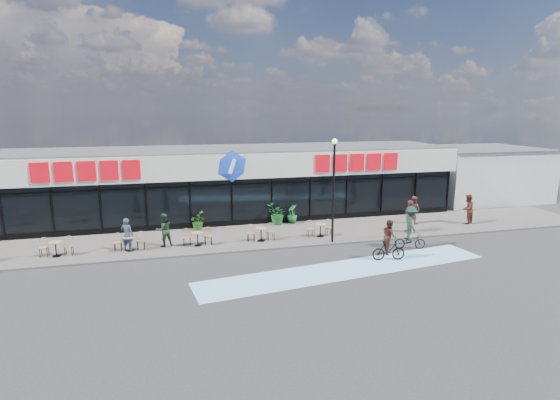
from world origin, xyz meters
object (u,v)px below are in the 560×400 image
object	(u,v)px
potted_plant_mid	(277,214)
potted_plant_right	(292,214)
patron_left	(127,234)
potted_plant_left	(197,221)
lamp_post	(334,182)
cyclist_a	(389,243)
cyclist_b	(411,230)
pedestrian_c	(467,209)
pedestrian_b	(414,210)
pedestrian_a	(409,216)
patron_right	(164,230)

from	to	relation	value
potted_plant_mid	potted_plant_right	world-z (taller)	potted_plant_mid
potted_plant_right	patron_left	xyz separation A→B (m)	(-9.56, -3.27, 0.28)
potted_plant_left	patron_left	world-z (taller)	patron_left
lamp_post	cyclist_a	size ratio (longest dim) A/B	2.76
cyclist_b	patron_left	bearing A→B (deg)	168.21
potted_plant_right	pedestrian_c	world-z (taller)	pedestrian_c
potted_plant_left	pedestrian_b	distance (m)	13.37
potted_plant_right	pedestrian_a	distance (m)	7.06
potted_plant_right	pedestrian_a	bearing A→B (deg)	-31.31
cyclist_b	pedestrian_b	bearing A→B (deg)	57.28
cyclist_b	cyclist_a	bearing A→B (deg)	-145.65
pedestrian_b	cyclist_a	distance (m)	7.32
lamp_post	potted_plant_right	bearing A→B (deg)	102.88
potted_plant_left	potted_plant_right	bearing A→B (deg)	1.95
potted_plant_left	potted_plant_mid	bearing A→B (deg)	-0.07
potted_plant_right	cyclist_b	xyz separation A→B (m)	(4.59, -6.22, 0.36)
potted_plant_mid	patron_right	distance (m)	7.25
potted_plant_mid	patron_left	world-z (taller)	patron_left
lamp_post	pedestrian_a	world-z (taller)	lamp_post
potted_plant_left	pedestrian_b	world-z (taller)	pedestrian_b
cyclist_a	cyclist_b	size ratio (longest dim) A/B	0.89
potted_plant_left	patron_left	size ratio (longest dim) A/B	0.62
patron_left	cyclist_b	xyz separation A→B (m)	(14.15, -2.95, 0.08)
potted_plant_right	pedestrian_c	distance (m)	10.92
patron_left	potted_plant_left	bearing A→B (deg)	-117.23
potted_plant_left	cyclist_a	bearing A→B (deg)	-40.57
cyclist_b	pedestrian_a	bearing A→B (deg)	60.67
lamp_post	pedestrian_a	distance (m)	5.58
pedestrian_c	cyclist_a	size ratio (longest dim) A/B	0.92
patron_right	pedestrian_c	world-z (taller)	pedestrian_c
patron_right	pedestrian_c	bearing A→B (deg)	159.50
lamp_post	potted_plant_right	distance (m)	5.25
potted_plant_left	pedestrian_b	bearing A→B (deg)	-7.38
pedestrian_c	pedestrian_b	bearing A→B (deg)	-43.94
patron_left	cyclist_a	xyz separation A→B (m)	(12.23, -4.27, -0.10)
patron_right	cyclist_a	size ratio (longest dim) A/B	0.87
lamp_post	potted_plant_mid	world-z (taller)	lamp_post
lamp_post	potted_plant_right	world-z (taller)	lamp_post
potted_plant_left	patron_right	distance (m)	3.32
potted_plant_left	patron_right	world-z (taller)	patron_right
pedestrian_a	pedestrian_c	xyz separation A→B (m)	(4.51, 0.82, -0.03)
pedestrian_c	cyclist_b	world-z (taller)	cyclist_b
patron_right	potted_plant_right	bearing A→B (deg)	179.90
lamp_post	potted_plant_left	world-z (taller)	lamp_post
cyclist_a	cyclist_b	bearing A→B (deg)	34.35
potted_plant_left	pedestrian_c	distance (m)	16.65
pedestrian_b	cyclist_a	size ratio (longest dim) A/B	0.87
pedestrian_a	patron_right	bearing A→B (deg)	-88.47
potted_plant_left	cyclist_b	distance (m)	12.10
potted_plant_left	patron_left	xyz separation A→B (m)	(-3.66, -3.07, 0.32)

